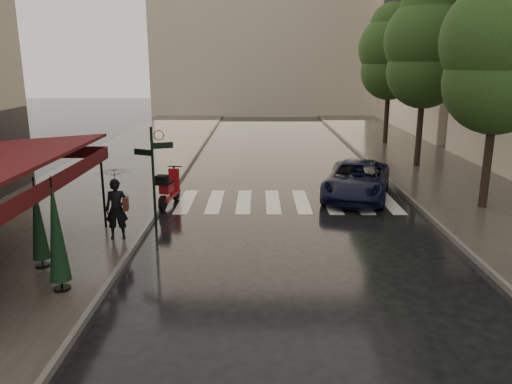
{
  "coord_description": "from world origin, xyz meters",
  "views": [
    {
      "loc": [
        1.93,
        -11.44,
        4.91
      ],
      "look_at": [
        1.86,
        2.02,
        1.4
      ],
      "focal_mm": 35.0,
      "sensor_mm": 36.0,
      "label": 1
    }
  ],
  "objects_px": {
    "scooter": "(169,189)",
    "pedestrian_with_umbrella": "(115,181)",
    "parked_car": "(357,180)",
    "parasol_front": "(56,231)",
    "parasol_back": "(38,220)"
  },
  "relations": [
    {
      "from": "scooter",
      "to": "pedestrian_with_umbrella",
      "type": "bearing_deg",
      "value": -92.46
    },
    {
      "from": "pedestrian_with_umbrella",
      "to": "parasol_front",
      "type": "height_order",
      "value": "parasol_front"
    },
    {
      "from": "parasol_back",
      "to": "scooter",
      "type": "bearing_deg",
      "value": 69.73
    },
    {
      "from": "scooter",
      "to": "parked_car",
      "type": "xyz_separation_m",
      "value": [
        6.82,
        1.23,
        0.07
      ]
    },
    {
      "from": "parked_car",
      "to": "scooter",
      "type": "bearing_deg",
      "value": -153.59
    },
    {
      "from": "pedestrian_with_umbrella",
      "to": "scooter",
      "type": "distance_m",
      "value": 3.91
    },
    {
      "from": "pedestrian_with_umbrella",
      "to": "scooter",
      "type": "relative_size",
      "value": 1.26
    },
    {
      "from": "scooter",
      "to": "parasol_front",
      "type": "bearing_deg",
      "value": -89.65
    },
    {
      "from": "pedestrian_with_umbrella",
      "to": "parked_car",
      "type": "relative_size",
      "value": 0.51
    },
    {
      "from": "parked_car",
      "to": "parasol_front",
      "type": "distance_m",
      "value": 11.42
    },
    {
      "from": "scooter",
      "to": "parasol_back",
      "type": "height_order",
      "value": "parasol_back"
    },
    {
      "from": "scooter",
      "to": "parasol_front",
      "type": "distance_m",
      "value": 7.07
    },
    {
      "from": "parasol_front",
      "to": "parasol_back",
      "type": "xyz_separation_m",
      "value": [
        -0.96,
        1.28,
        -0.16
      ]
    },
    {
      "from": "scooter",
      "to": "parked_car",
      "type": "relative_size",
      "value": 0.41
    },
    {
      "from": "pedestrian_with_umbrella",
      "to": "parasol_front",
      "type": "xyz_separation_m",
      "value": [
        -0.35,
        -3.27,
        -0.3
      ]
    }
  ]
}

